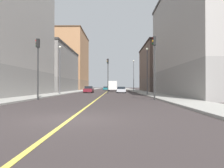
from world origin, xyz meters
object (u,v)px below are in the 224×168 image
at_px(building_right_corner, 1,10).
at_px(traffic_light_left_near, 154,59).
at_px(building_right_midblock, 54,70).
at_px(street_lamp_left_near, 147,66).
at_px(car_teal, 106,88).
at_px(building_left_mid, 160,68).
at_px(box_truck, 113,86).
at_px(building_left_near, 199,39).
at_px(car_silver, 121,90).
at_px(building_right_distant, 74,62).
at_px(street_lamp_right_near, 60,65).
at_px(traffic_light_right_near, 38,60).
at_px(car_maroon, 89,90).
at_px(street_lamp_left_far, 134,73).
at_px(traffic_light_median_far, 108,71).

xyz_separation_m(building_right_corner, traffic_light_left_near, (19.82, -7.83, -7.91)).
distance_m(building_right_midblock, street_lamp_left_near, 30.52).
bearing_deg(building_right_corner, car_teal, 73.94).
xyz_separation_m(building_left_mid, box_truck, (-12.60, 3.16, -4.53)).
bearing_deg(building_left_near, car_silver, 126.27).
relative_size(building_right_distant, street_lamp_right_near, 3.09).
relative_size(traffic_light_right_near, street_lamp_right_near, 0.80).
bearing_deg(building_right_distant, car_maroon, -74.76).
distance_m(building_right_corner, car_teal, 47.70).
relative_size(building_left_mid, traffic_light_left_near, 3.15).
relative_size(building_left_near, street_lamp_left_far, 3.12).
distance_m(building_right_distant, traffic_light_right_near, 62.40).
relative_size(traffic_light_left_near, box_truck, 0.92).
bearing_deg(traffic_light_median_far, car_maroon, 129.37).
bearing_deg(traffic_light_left_near, building_right_distant, 107.86).
height_order(car_teal, box_truck, box_truck).
xyz_separation_m(building_right_distant, street_lamp_left_near, (20.83, -50.03, -6.37)).
distance_m(traffic_light_left_near, traffic_light_right_near, 11.81).
height_order(building_right_corner, traffic_light_median_far, building_right_corner).
distance_m(building_right_corner, street_lamp_left_near, 22.46).
bearing_deg(building_left_near, street_lamp_right_near, 170.05).
xyz_separation_m(street_lamp_left_near, car_silver, (-3.62, 12.09, -3.86)).
bearing_deg(car_silver, building_left_mid, 47.63).
xyz_separation_m(building_right_midblock, street_lamp_left_near, (20.83, -22.28, -1.18)).
distance_m(car_maroon, car_silver, 6.82).
bearing_deg(street_lamp_left_near, traffic_light_left_near, -95.06).
height_order(building_left_mid, street_lamp_right_near, building_left_mid).
distance_m(car_teal, car_silver, 29.11).
bearing_deg(building_right_midblock, traffic_light_median_far, -46.72).
xyz_separation_m(building_right_midblock, street_lamp_right_near, (7.02, -21.04, -0.87)).
height_order(building_left_near, building_right_corner, building_right_corner).
bearing_deg(traffic_light_median_far, street_lamp_left_far, 69.47).
height_order(traffic_light_left_near, street_lamp_right_near, street_lamp_right_near).
distance_m(traffic_light_right_near, car_silver, 25.52).
relative_size(building_right_corner, building_right_midblock, 0.97).
bearing_deg(traffic_light_right_near, building_left_mid, 60.60).
bearing_deg(building_right_midblock, car_maroon, -44.98).
relative_size(street_lamp_left_near, street_lamp_left_far, 0.89).
relative_size(building_right_distant, car_silver, 5.25).
relative_size(building_right_corner, building_right_distant, 1.01).
bearing_deg(traffic_light_left_near, street_lamp_left_near, 84.94).
height_order(building_left_mid, car_silver, building_left_mid).
bearing_deg(traffic_light_left_near, building_left_mid, 77.15).
bearing_deg(box_truck, traffic_light_median_far, -91.98).
bearing_deg(building_right_midblock, traffic_light_right_near, -76.65).
relative_size(traffic_light_left_near, street_lamp_left_near, 0.90).
bearing_deg(car_maroon, building_left_near, -39.33).
bearing_deg(street_lamp_left_far, box_truck, 148.85).
bearing_deg(building_right_midblock, building_left_near, -41.56).
relative_size(traffic_light_left_near, traffic_light_right_near, 1.03).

